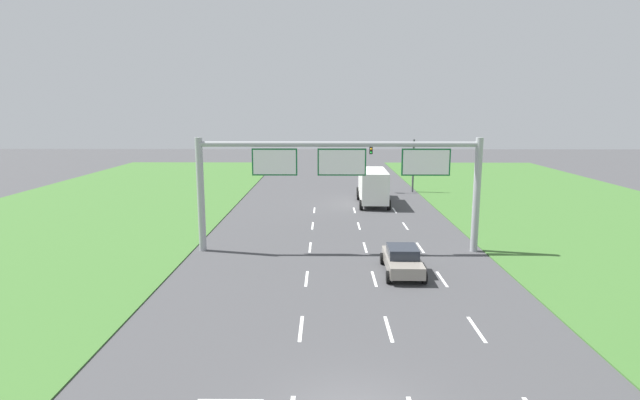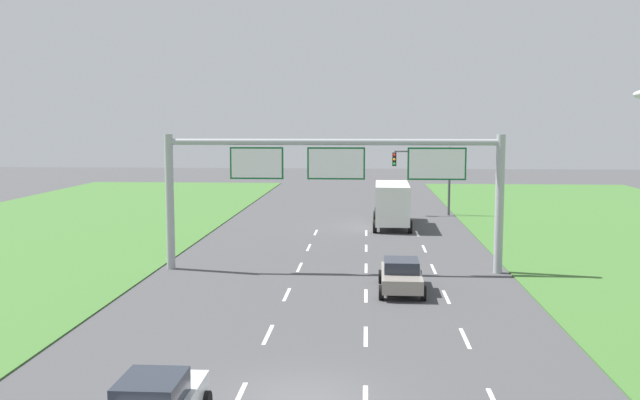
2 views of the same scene
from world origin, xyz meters
TOP-DOWN VIEW (x-y plane):
  - lane_dashes_inner_left at (-1.75, 6.00)m, footprint 0.14×50.40m
  - lane_dashes_inner_right at (1.75, 6.00)m, footprint 0.14×50.40m
  - lane_dashes_slip at (5.25, 6.00)m, footprint 0.14×50.40m
  - car_near_red at (3.33, 12.95)m, footprint 2.07×4.34m
  - box_truck at (3.61, 33.52)m, footprint 2.80×8.56m
  - sign_gantry at (0.18, 17.23)m, footprint 17.24×0.44m
  - traffic_light_mast at (6.57, 39.96)m, footprint 4.76×0.49m

SIDE VIEW (x-z plane):
  - lane_dashes_inner_left at x=-1.75m, z-range 0.00..0.01m
  - lane_dashes_inner_right at x=1.75m, z-range 0.00..0.01m
  - lane_dashes_slip at x=5.25m, z-range 0.00..0.01m
  - car_near_red at x=3.33m, z-range 0.01..1.47m
  - box_truck at x=3.61m, z-range 0.14..3.34m
  - traffic_light_mast at x=6.57m, z-range 1.07..6.67m
  - sign_gantry at x=0.18m, z-range 1.44..8.44m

